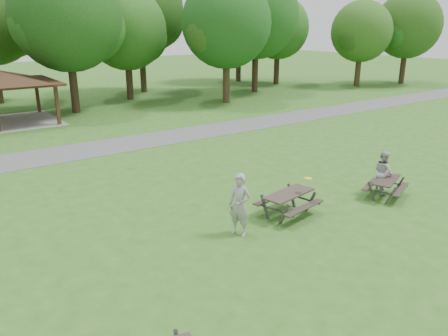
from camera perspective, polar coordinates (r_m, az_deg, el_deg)
ground at (r=13.30m, az=6.58°, el=-10.53°), size 160.00×160.00×0.00m
asphalt_path at (r=24.76m, az=-15.47°, el=2.62°), size 120.00×3.20×0.02m
tree_row_e at (r=35.08m, az=-19.71°, el=17.83°), size 8.40×8.00×11.02m
tree_row_f at (r=40.43m, az=-12.55°, el=16.99°), size 7.35×7.00×9.55m
tree_row_g at (r=37.71m, az=0.41°, el=18.09°), size 7.77×7.40×10.25m
tree_row_h at (r=44.16m, az=4.30°, el=18.95°), size 8.61×8.20×11.37m
tree_row_i at (r=50.71m, az=7.11°, el=17.49°), size 7.14×6.80×9.52m
tree_row_j at (r=50.69m, az=17.52°, el=16.43°), size 6.72×6.40×8.96m
tree_deep_c at (r=44.87m, az=-10.84°, el=19.22°), size 8.82×8.40×11.90m
tree_deep_d at (r=52.91m, az=2.02°, el=18.84°), size 8.40×8.00×11.27m
tree_flank_right at (r=54.72m, az=22.90°, el=16.57°), size 7.56×7.20×9.97m
picnic_table_middle at (r=15.36m, az=8.42°, el=-3.93°), size 2.23×1.91×0.86m
picnic_table_far at (r=17.98m, az=20.40°, el=-1.89°), size 2.10×1.91×0.75m
frisbee_in_flight at (r=15.25m, az=10.96°, el=-1.35°), size 0.29×0.29×0.02m
frisbee_thrower at (r=13.69m, az=2.06°, el=-4.84°), size 0.74×0.87×2.03m
frisbee_catcher at (r=18.25m, az=20.08°, el=-0.51°), size 0.94×1.03×1.73m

